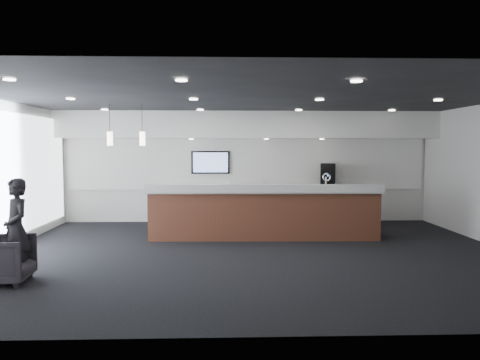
{
  "coord_description": "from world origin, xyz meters",
  "views": [
    {
      "loc": [
        -0.62,
        -8.94,
        2.06
      ],
      "look_at": [
        -0.28,
        1.3,
        1.34
      ],
      "focal_mm": 35.0,
      "sensor_mm": 36.0,
      "label": 1
    }
  ],
  "objects_px": {
    "coffee_machine": "(328,176)",
    "lounge_guest": "(16,229)",
    "service_counter": "(264,213)",
    "armchair": "(3,260)"
  },
  "relations": [
    {
      "from": "lounge_guest",
      "to": "service_counter",
      "type": "bearing_deg",
      "value": 85.95
    },
    {
      "from": "service_counter",
      "to": "coffee_machine",
      "type": "bearing_deg",
      "value": 50.02
    },
    {
      "from": "service_counter",
      "to": "lounge_guest",
      "type": "xyz_separation_m",
      "value": [
        -4.13,
        -3.12,
        0.22
      ]
    },
    {
      "from": "service_counter",
      "to": "coffee_machine",
      "type": "height_order",
      "value": "coffee_machine"
    },
    {
      "from": "coffee_machine",
      "to": "armchair",
      "type": "height_order",
      "value": "coffee_machine"
    },
    {
      "from": "lounge_guest",
      "to": "coffee_machine",
      "type": "bearing_deg",
      "value": 90.17
    },
    {
      "from": "service_counter",
      "to": "coffee_machine",
      "type": "relative_size",
      "value": 7.69
    },
    {
      "from": "service_counter",
      "to": "armchair",
      "type": "xyz_separation_m",
      "value": [
        -4.24,
        -3.35,
        -0.21
      ]
    },
    {
      "from": "service_counter",
      "to": "armchair",
      "type": "height_order",
      "value": "service_counter"
    },
    {
      "from": "coffee_machine",
      "to": "lounge_guest",
      "type": "height_order",
      "value": "coffee_machine"
    }
  ]
}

